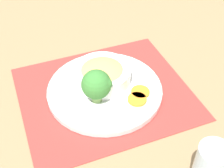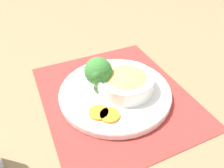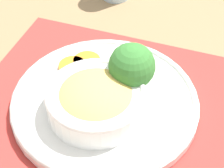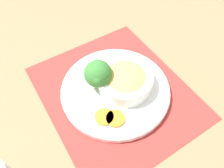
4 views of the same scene
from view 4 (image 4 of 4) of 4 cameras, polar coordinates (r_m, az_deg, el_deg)
The scene contains 7 objects.
ground_plane at distance 0.63m, azimuth 0.90°, elevation -2.19°, with size 4.00×4.00×0.00m, color #8C704C.
placemat at distance 0.63m, azimuth 0.90°, elevation -2.09°, with size 0.50×0.44×0.00m.
plate at distance 0.62m, azimuth 0.92°, elevation -1.40°, with size 0.31×0.31×0.02m.
bowl at distance 0.60m, azimuth 3.54°, elevation 1.13°, with size 0.16×0.16×0.05m.
broccoli_floret at distance 0.58m, azimuth -3.69°, elevation 2.60°, with size 0.08×0.08×0.09m.
carrot_slice_near at distance 0.57m, azimuth -2.00°, elevation -8.56°, with size 0.05×0.05×0.01m.
carrot_slice_middle at distance 0.57m, azimuth 0.90°, elevation -8.98°, with size 0.05×0.05×0.01m.
Camera 4 is at (-0.32, 0.16, 0.53)m, focal length 35.00 mm.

